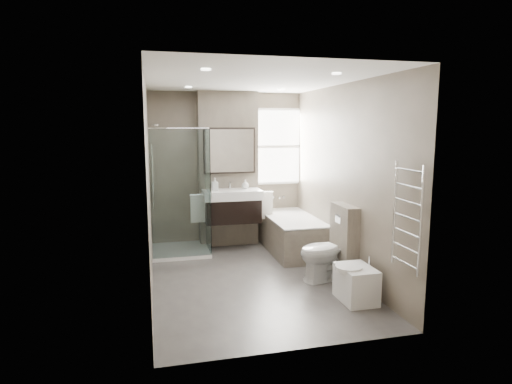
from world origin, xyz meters
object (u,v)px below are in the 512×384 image
object	(u,v)px
vanity	(232,206)
bathtub	(292,232)
bidet	(356,283)
toilet	(327,251)

from	to	relation	value
vanity	bathtub	distance (m)	1.07
vanity	bidet	world-z (taller)	vanity
vanity	toilet	size ratio (longest dim) A/B	1.21
toilet	bidet	world-z (taller)	toilet
bathtub	toilet	distance (m)	1.37
vanity	bidet	distance (m)	2.68
bathtub	bidet	distance (m)	2.11
vanity	bidet	bearing A→B (deg)	-67.34
vanity	bathtub	bearing A→B (deg)	-19.37
toilet	bidet	distance (m)	0.76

